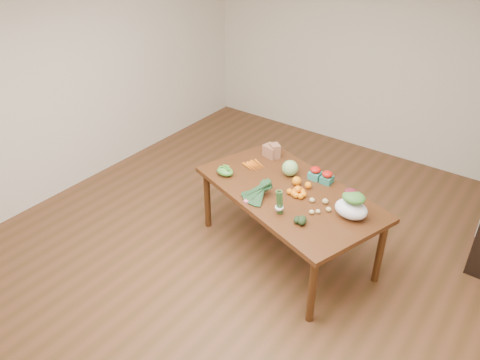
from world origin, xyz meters
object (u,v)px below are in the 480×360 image
Objects in this scene: mandarin_cluster at (298,191)px; salad_bag at (352,206)px; dining_table at (287,222)px; paper_bag at (271,150)px; kale_bunch at (255,192)px; cabbage at (290,168)px; asparagus_bundle at (280,202)px.

salad_bag reaches higher than mandarin_cluster.
salad_bag is at bearing 14.87° from dining_table.
paper_bag is 0.79m from mandarin_cluster.
mandarin_cluster is at bearing 64.06° from kale_bunch.
cabbage is 0.86m from salad_bag.
cabbage is 0.37m from mandarin_cluster.
paper_bag is (-0.52, 0.47, 0.45)m from dining_table.
dining_table is 0.43m from mandarin_cluster.
kale_bunch is at bearing -67.20° from paper_bag.
cabbage reaches higher than kale_bunch.
kale_bunch is 0.32m from asparagus_bundle.
asparagus_bundle reaches higher than mandarin_cluster.
asparagus_bundle is at bearing -66.80° from cabbage.
dining_table is at bearing 171.96° from mandarin_cluster.
mandarin_cluster is (0.62, -0.49, -0.03)m from paper_bag.
kale_bunch is (-0.04, -0.57, -0.00)m from cabbage.
cabbage is 0.66× the size of asparagus_bundle.
mandarin_cluster is at bearing -47.21° from cabbage.
cabbage is (0.37, -0.22, 0.00)m from paper_bag.
salad_bag reaches higher than paper_bag.
mandarin_cluster is at bearing 10.28° from dining_table.
paper_bag is 0.43m from cabbage.
paper_bag is at bearing 141.74° from mandarin_cluster.
dining_table is at bearing 126.15° from asparagus_bundle.
cabbage is at bearing 104.40° from kale_bunch.
kale_bunch is at bearing -173.38° from asparagus_bundle.
cabbage reaches higher than dining_table.
kale_bunch is at bearing -102.95° from dining_table.
mandarin_cluster is 0.37m from asparagus_bundle.
kale_bunch reaches higher than dining_table.
kale_bunch is 1.60× the size of asparagus_bundle.
asparagus_bundle reaches higher than paper_bag.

